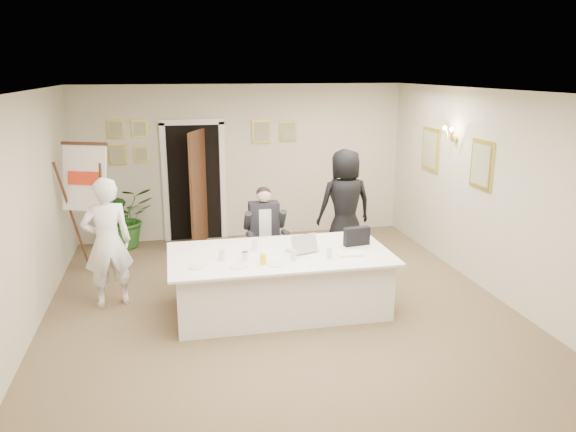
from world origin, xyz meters
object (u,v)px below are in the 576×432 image
(laptop, at_px, (302,241))
(oj_glass, at_px, (263,259))
(steel_jug, at_px, (245,256))
(potted_palm, at_px, (125,217))
(paper_stack, at_px, (349,254))
(seated_man, at_px, (265,232))
(standing_man, at_px, (107,243))
(conference_table, at_px, (280,281))
(laptop_bag, at_px, (357,236))
(flip_chart, at_px, (92,214))
(standing_woman, at_px, (345,205))

(laptop, xyz_separation_m, oj_glass, (-0.58, -0.41, -0.07))
(steel_jug, bearing_deg, laptop, 15.06)
(potted_palm, height_order, oj_glass, potted_palm)
(paper_stack, bearing_deg, oj_glass, -173.23)
(seated_man, height_order, oj_glass, seated_man)
(standing_man, xyz_separation_m, steel_jug, (1.69, -0.80, -0.04))
(conference_table, bearing_deg, laptop_bag, 5.44)
(seated_man, relative_size, potted_palm, 1.28)
(paper_stack, bearing_deg, steel_jug, 177.11)
(laptop, xyz_separation_m, laptop_bag, (0.77, 0.09, -0.02))
(paper_stack, xyz_separation_m, oj_glass, (-1.13, -0.13, 0.05))
(oj_glass, distance_m, steel_jug, 0.28)
(flip_chart, height_order, standing_woman, flip_chart)
(conference_table, height_order, laptop_bag, laptop_bag)
(laptop, xyz_separation_m, paper_stack, (0.55, -0.27, -0.12))
(laptop_bag, bearing_deg, seated_man, 125.08)
(conference_table, xyz_separation_m, laptop_bag, (1.07, 0.10, 0.51))
(paper_stack, bearing_deg, standing_man, 163.91)
(laptop_bag, distance_m, oj_glass, 1.44)
(flip_chart, bearing_deg, laptop_bag, -27.95)
(conference_table, bearing_deg, paper_stack, -17.39)
(laptop_bag, xyz_separation_m, steel_jug, (-1.54, -0.30, -0.07))
(flip_chart, relative_size, oj_glass, 15.22)
(seated_man, xyz_separation_m, oj_glass, (-0.29, -1.61, 0.14))
(potted_palm, bearing_deg, laptop, -52.43)
(potted_palm, height_order, laptop, potted_palm)
(standing_man, relative_size, laptop_bag, 4.91)
(potted_palm, bearing_deg, seated_man, -42.51)
(seated_man, bearing_deg, laptop_bag, -48.37)
(standing_man, distance_m, oj_glass, 2.14)
(flip_chart, distance_m, paper_stack, 4.06)
(seated_man, height_order, potted_palm, seated_man)
(flip_chart, relative_size, laptop, 5.28)
(laptop_bag, bearing_deg, flip_chart, 143.35)
(seated_man, bearing_deg, oj_glass, -102.42)
(seated_man, height_order, standing_woman, standing_woman)
(flip_chart, xyz_separation_m, steel_jug, (2.05, -2.21, -0.08))
(oj_glass, bearing_deg, standing_man, 152.00)
(laptop_bag, height_order, oj_glass, laptop_bag)
(standing_woman, bearing_deg, flip_chart, -6.28)
(standing_man, relative_size, oj_glass, 13.35)
(standing_man, relative_size, potted_palm, 1.59)
(potted_palm, bearing_deg, standing_man, -90.75)
(standing_woman, bearing_deg, laptop, 54.10)
(standing_man, bearing_deg, potted_palm, -105.49)
(laptop, distance_m, laptop_bag, 0.78)
(conference_table, height_order, potted_palm, potted_palm)
(conference_table, distance_m, paper_stack, 0.97)
(conference_table, relative_size, potted_palm, 2.59)
(standing_woman, bearing_deg, conference_table, 47.98)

